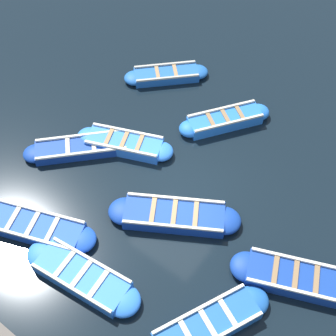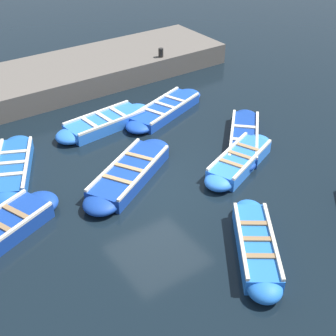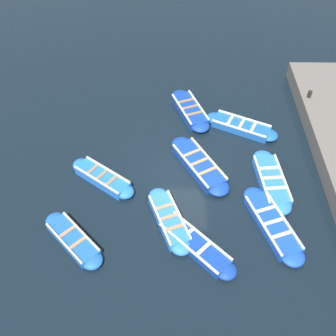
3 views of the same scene
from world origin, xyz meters
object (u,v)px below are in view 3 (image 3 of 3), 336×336
Objects in this scene: boat_inner_gap at (271,181)px; boat_tucked at (272,224)px; boat_near_quay at (169,220)px; bollard_north at (310,94)px; boat_broadside at (73,240)px; boat_mid_row at (103,178)px; boat_centre at (241,127)px; boat_stern_in at (190,110)px; boat_outer_right at (199,165)px; boat_far_corner at (195,244)px.

boat_tucked is at bearing 81.86° from boat_inner_gap.
boat_near_quay is 9.86m from bollard_north.
boat_near_quay is at bearing -1.86° from boat_tucked.
boat_near_quay is (-3.59, -0.93, 0.03)m from boat_broadside.
bollard_north reaches higher than boat_inner_gap.
bollard_north reaches higher than boat_mid_row.
boat_centre is 0.99× the size of boat_inner_gap.
boat_broadside is at bearing 20.86° from boat_inner_gap.
boat_stern_in is 5.95m from bollard_north.
boat_broadside is at bearing 76.68° from boat_mid_row.
boat_outer_right is 11.11× the size of bollard_north.
boat_centre is 9.52m from boat_broadside.
boat_stern_in reaches higher than boat_tucked.
boat_outer_right is at bearing -94.59° from boat_far_corner.
boat_outer_right is at bearing -168.49° from boat_mid_row.
boat_outer_right is (3.03, -0.88, 0.00)m from boat_inner_gap.
boat_stern_in is 3.76m from boat_outer_right.
boat_near_quay is (4.30, 2.08, 0.01)m from boat_inner_gap.
boat_outer_right is at bearing -141.40° from boat_broadside.
boat_mid_row is at bearing 11.51° from boat_outer_right.
bollard_north is at bearing -142.59° from boat_broadside.
boat_inner_gap is at bearing 104.51° from boat_centre.
boat_centre is at bearing -75.49° from boat_inner_gap.
boat_tucked is at bearing 95.82° from boat_centre.
boat_near_quay is (0.96, 6.70, -0.01)m from boat_stern_in.
boat_stern_in is 5.71m from boat_inner_gap.
boat_mid_row is 3.56m from boat_near_quay.
boat_centre is 3.85m from bollard_north.
boat_near_quay reaches higher than boat_tucked.
bollard_north is (-2.54, -4.97, 0.82)m from boat_inner_gap.
boat_near_quay is at bearing 81.87° from boat_stern_in.
boat_mid_row is (6.85, -2.24, 0.04)m from boat_tucked.
boat_stern_in is at bearing -54.14° from boat_inner_gap.
boat_centre is 1.01× the size of boat_stern_in.
boat_far_corner is 10.05m from bollard_north.
boat_inner_gap is 5.65m from bollard_north.
bollard_north is (-3.44, -1.52, 0.82)m from boat_centre.
boat_near_quay is at bearing -47.87° from boat_far_corner.
boat_stern_in is at bearing -25.67° from boat_centre.
boat_outer_right is (2.13, 2.57, 0.01)m from boat_centre.
boat_tucked reaches higher than boat_far_corner.
boat_tucked is (0.32, 2.21, -0.02)m from boat_inner_gap.
bollard_north is (-9.71, -4.94, 0.80)m from boat_mid_row.
boat_mid_row is 0.92× the size of boat_near_quay.
boat_tucked is 7.21m from boat_mid_row.
boat_stern_in is (2.45, -1.18, 0.02)m from boat_centre.
boat_broadside is 3.71m from boat_near_quay.
boat_stern_in is (-0.00, -7.76, 0.04)m from boat_far_corner.
boat_mid_row is (-0.72, -3.04, 0.04)m from boat_broadside.
boat_outer_right reaches higher than boat_centre.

